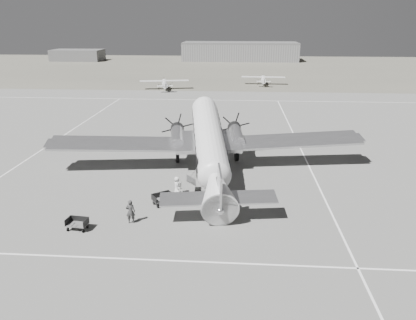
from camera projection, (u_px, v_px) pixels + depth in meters
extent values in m
plane|color=slate|center=(188.00, 178.00, 38.52)|extent=(260.00, 260.00, 0.00)
cube|color=silver|center=(162.00, 260.00, 25.32)|extent=(60.00, 0.15, 0.01)
cube|color=silver|center=(316.00, 181.00, 37.69)|extent=(0.15, 80.00, 0.01)
cube|color=silver|center=(51.00, 144.00, 49.18)|extent=(0.15, 60.00, 0.01)
cube|color=silver|center=(214.00, 100.00, 76.22)|extent=(90.00, 0.15, 0.01)
cube|color=#5B584C|center=(224.00, 68.00, 128.07)|extent=(260.00, 90.00, 0.01)
cube|color=slate|center=(240.00, 52.00, 150.32)|extent=(42.00, 14.00, 6.00)
cube|color=#505050|center=(240.00, 43.00, 149.24)|extent=(42.00, 14.00, 0.60)
cube|color=#505050|center=(78.00, 55.00, 150.07)|extent=(18.00, 10.00, 4.00)
imported|color=#303030|center=(131.00, 211.00, 29.72)|extent=(0.74, 0.55, 1.84)
imported|color=silver|center=(180.00, 190.00, 33.80)|extent=(0.75, 0.87, 1.55)
imported|color=silver|center=(177.00, 186.00, 34.65)|extent=(0.75, 0.92, 1.61)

